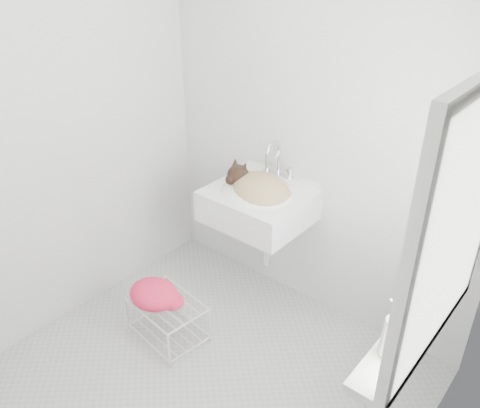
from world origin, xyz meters
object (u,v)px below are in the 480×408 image
Objects in this scene: wire_rack at (168,317)px; bottle_c at (428,305)px; bottle_a at (389,356)px; cat at (259,187)px; bottle_b at (406,334)px; sink at (259,191)px.

bottle_c reaches higher than wire_rack.
bottle_c is at bearing 90.00° from bottle_a.
cat is 1.33m from bottle_b.
bottle_b is 1.19× the size of bottle_c.
sink is 1.35× the size of cat.
bottle_b is at bearing -26.40° from sink.
bottle_a is 1.21× the size of bottle_c.
bottle_b reaches higher than bottle_c.
sink is 1.37× the size of wire_rack.
sink is at bearing 143.45° from cat.
bottle_b is 0.23m from bottle_c.
cat is (0.01, -0.02, 0.04)m from sink.
wire_rack is (-0.21, -0.63, -0.70)m from sink.
bottle_b is (1.20, -0.58, -0.04)m from cat.
cat is at bearing 163.50° from bottle_c.
bottle_a reaches higher than bottle_c.
bottle_c is at bearing 10.53° from wire_rack.
cat reaches higher than wire_rack.
bottle_c is (0.00, 0.23, 0.00)m from bottle_b.
sink reaches higher than wire_rack.
bottle_a is (1.42, -0.12, 0.70)m from wire_rack.
wire_rack is 1.58m from bottle_b.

